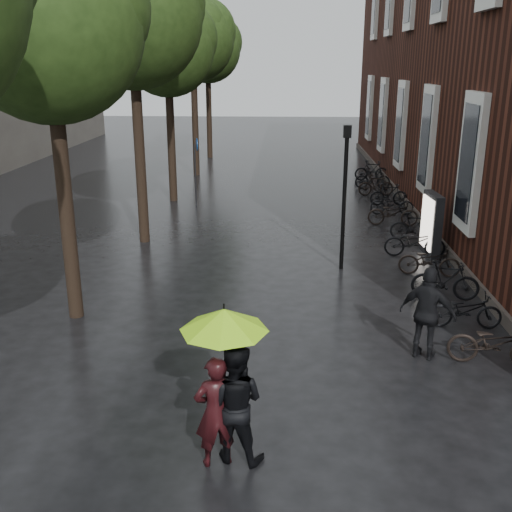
# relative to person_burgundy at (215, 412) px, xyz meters

# --- Properties ---
(street_trees) EXTENTS (4.33, 34.03, 8.91)m
(street_trees) POSITION_rel_person_burgundy_xyz_m (-3.67, 13.98, 5.50)
(street_trees) COLOR black
(street_trees) RESTS_ON ground
(person_burgundy) EXTENTS (0.72, 0.60, 1.68)m
(person_burgundy) POSITION_rel_person_burgundy_xyz_m (0.00, 0.00, 0.00)
(person_burgundy) COLOR black
(person_burgundy) RESTS_ON ground
(person_black) EXTENTS (1.00, 0.86, 1.80)m
(person_black) POSITION_rel_person_burgundy_xyz_m (0.26, 0.14, 0.06)
(person_black) COLOR black
(person_black) RESTS_ON ground
(lime_umbrella) EXTENTS (1.23, 1.23, 1.81)m
(lime_umbrella) POSITION_rel_person_burgundy_xyz_m (0.13, 0.14, 1.34)
(lime_umbrella) COLOR black
(lime_umbrella) RESTS_ON ground
(pedestrian_walking) EXTENTS (1.17, 0.90, 1.85)m
(pedestrian_walking) POSITION_rel_person_burgundy_xyz_m (3.69, 3.43, 0.08)
(pedestrian_walking) COLOR black
(pedestrian_walking) RESTS_ON ground
(parked_bicycles) EXTENTS (2.11, 19.51, 0.98)m
(parked_bicycles) POSITION_rel_person_burgundy_xyz_m (4.90, 12.08, -0.39)
(parked_bicycles) COLOR black
(parked_bicycles) RESTS_ON ground
(ad_lightbox) EXTENTS (0.29, 1.24, 1.86)m
(ad_lightbox) POSITION_rel_person_burgundy_xyz_m (5.26, 10.08, 0.10)
(ad_lightbox) COLOR black
(ad_lightbox) RESTS_ON ground
(lamp_post) EXTENTS (0.20, 0.20, 3.94)m
(lamp_post) POSITION_rel_person_burgundy_xyz_m (2.53, 8.68, 1.55)
(lamp_post) COLOR black
(lamp_post) RESTS_ON ground
(cycle_sign) EXTENTS (0.14, 0.49, 2.68)m
(cycle_sign) POSITION_rel_person_burgundy_xyz_m (-2.61, 16.22, 0.93)
(cycle_sign) COLOR #262628
(cycle_sign) RESTS_ON ground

